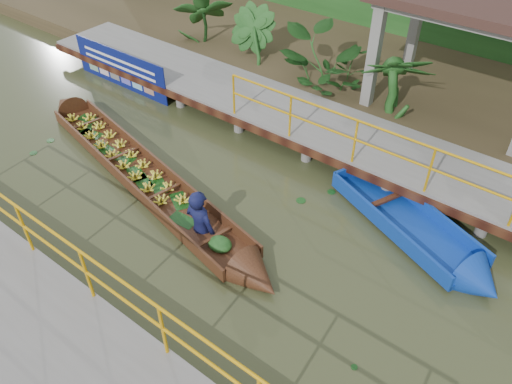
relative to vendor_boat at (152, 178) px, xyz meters
The scene contains 9 objects.
ground 1.07m from the vendor_boat, 10.26° to the left, with size 80.00×80.00×0.00m, color #2E3219.
land_strip 7.75m from the vendor_boat, 82.56° to the left, with size 30.00×8.00×0.45m, color #342B1A.
far_dock 3.76m from the vendor_boat, 74.18° to the left, with size 16.00×2.06×1.66m.
near_dock 4.49m from the vendor_boat, 63.49° to the right, with size 18.00×2.40×1.73m.
pavilion 8.02m from the vendor_boat, 58.30° to the left, with size 4.40×3.00×3.00m.
vendor_boat is the anchor object (origin of this frame).
moored_blue_boat 5.88m from the vendor_boat, 18.14° to the left, with size 3.96×2.40×0.93m.
blue_banner 4.85m from the vendor_boat, 146.68° to the left, with size 3.55×0.04×1.11m.
tropical_plants 6.14m from the vendor_boat, 64.33° to the left, with size 14.15×1.15×1.44m.
Camera 1 is at (5.75, -5.39, 6.80)m, focal length 35.00 mm.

